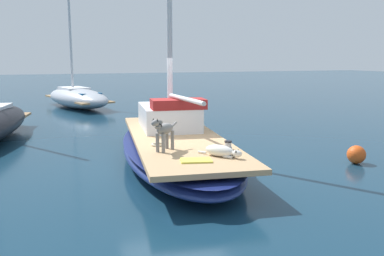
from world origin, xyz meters
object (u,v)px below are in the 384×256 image
(dog_grey, at_px, (164,130))
(mooring_buoy, at_px, (356,155))
(moored_boat_far_astern, at_px, (77,97))
(coiled_rope, at_px, (159,144))
(deck_towel, at_px, (196,160))
(deck_winch, at_px, (228,146))
(dog_white, at_px, (221,151))
(sailboat_main, at_px, (177,149))

(dog_grey, bearing_deg, mooring_buoy, -2.79)
(moored_boat_far_astern, relative_size, mooring_buoy, 17.71)
(coiled_rope, distance_m, moored_boat_far_astern, 13.42)
(deck_towel, bearing_deg, deck_winch, 30.02)
(mooring_buoy, bearing_deg, moored_boat_far_astern, 108.95)
(coiled_rope, bearing_deg, mooring_buoy, -9.38)
(dog_grey, relative_size, deck_towel, 1.35)
(moored_boat_far_astern, bearing_deg, dog_white, -86.19)
(deck_towel, distance_m, mooring_buoy, 4.55)
(moored_boat_far_astern, bearing_deg, mooring_buoy, -71.05)
(deck_winch, bearing_deg, deck_towel, -149.98)
(mooring_buoy, bearing_deg, deck_winch, -175.98)
(sailboat_main, height_order, mooring_buoy, sailboat_main)
(sailboat_main, bearing_deg, dog_grey, -118.46)
(coiled_rope, relative_size, mooring_buoy, 0.74)
(dog_grey, xyz_separation_m, dog_white, (0.86, -0.85, -0.32))
(dog_white, distance_m, coiled_rope, 1.61)
(dog_grey, relative_size, coiled_rope, 2.34)
(mooring_buoy, bearing_deg, dog_white, -170.91)
(coiled_rope, bearing_deg, deck_towel, -81.71)
(dog_white, relative_size, mooring_buoy, 1.89)
(deck_winch, distance_m, coiled_rope, 1.53)
(dog_white, height_order, mooring_buoy, dog_white)
(dog_grey, distance_m, deck_towel, 1.12)
(coiled_rope, bearing_deg, sailboat_main, 51.10)
(mooring_buoy, bearing_deg, dog_grey, 177.21)
(deck_winch, bearing_deg, dog_white, -131.66)
(dog_white, distance_m, moored_boat_far_astern, 14.85)
(dog_white, bearing_deg, sailboat_main, 92.06)
(dog_white, relative_size, deck_winch, 3.95)
(dog_grey, bearing_deg, dog_white, -44.82)
(deck_towel, bearing_deg, dog_white, 14.75)
(coiled_rope, xyz_separation_m, moored_boat_far_astern, (-0.19, 13.42, -0.14))
(coiled_rope, relative_size, deck_towel, 0.58)
(sailboat_main, distance_m, coiled_rope, 1.19)
(dog_grey, bearing_deg, deck_towel, -74.18)
(dog_white, distance_m, deck_towel, 0.60)
(dog_grey, xyz_separation_m, deck_winch, (1.19, -0.48, -0.32))
(sailboat_main, relative_size, deck_winch, 35.94)
(coiled_rope, height_order, mooring_buoy, coiled_rope)
(deck_towel, bearing_deg, mooring_buoy, 9.83)
(sailboat_main, relative_size, moored_boat_far_astern, 0.97)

